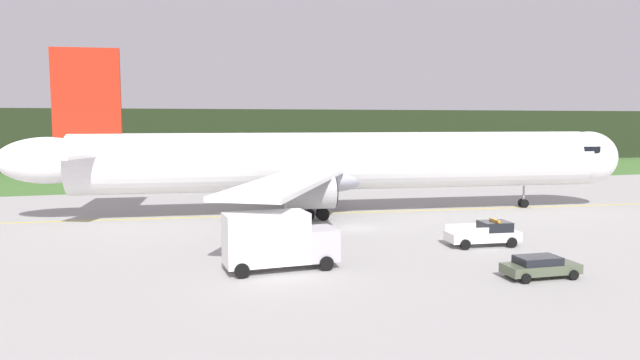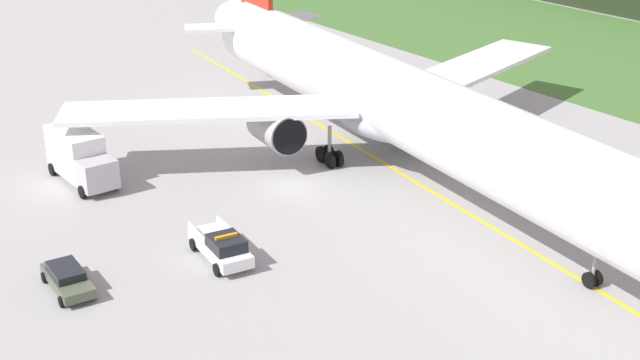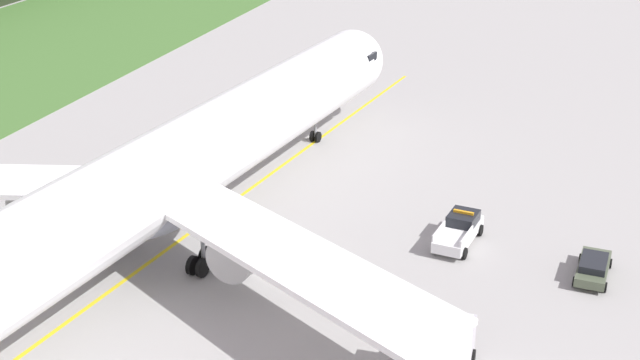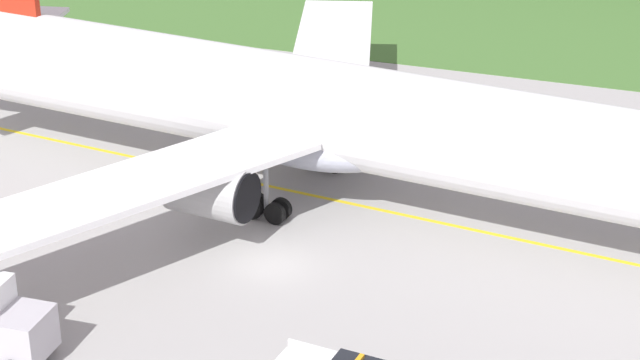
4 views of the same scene
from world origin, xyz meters
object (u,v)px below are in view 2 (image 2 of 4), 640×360
Objects in this scene: airliner at (396,103)px; ops_pickup_truck at (222,246)px; catering_truck at (80,156)px; staff_car at (67,278)px.

ops_pickup_truck is (5.38, -17.29, -4.13)m from airliner.
airliner is at bearing 107.28° from ops_pickup_truck.
catering_truck is (-10.75, -19.48, -3.14)m from airliner.
catering_truck reaches higher than ops_pickup_truck.
ops_pickup_truck is 8.71m from staff_car.
ops_pickup_truck is 0.78× the size of catering_truck.
airliner is 11.25× the size of ops_pickup_truck.
airliner is 26.40m from staff_car.
catering_truck is at bearing -172.27° from ops_pickup_truck.
staff_car is (-1.85, -8.51, -0.20)m from ops_pickup_truck.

